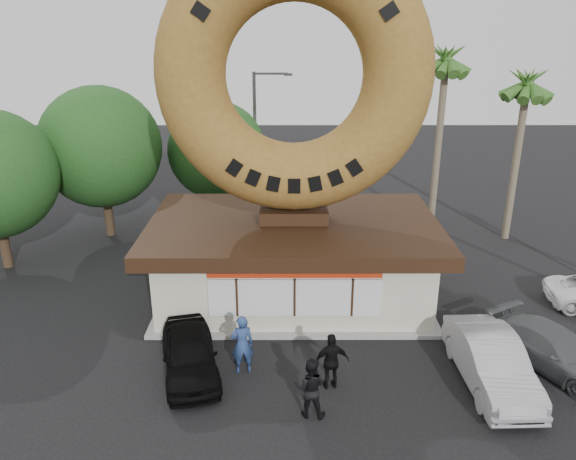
{
  "coord_description": "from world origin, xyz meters",
  "views": [
    {
      "loc": [
        -0.26,
        -14.42,
        10.65
      ],
      "look_at": [
        -0.23,
        4.0,
        3.66
      ],
      "focal_mm": 35.0,
      "sensor_mm": 36.0,
      "label": 1
    }
  ],
  "objects_px": {
    "street_lamp": "(258,138)",
    "car_grey": "(555,350)",
    "donut_shop": "(294,257)",
    "car_black": "(190,353)",
    "giant_donut": "(294,76)",
    "car_silver": "(491,362)",
    "person_center": "(310,388)",
    "person_left": "(242,344)",
    "person_right": "(332,361)"
  },
  "relations": [
    {
      "from": "donut_shop",
      "to": "street_lamp",
      "type": "xyz_separation_m",
      "value": [
        -1.86,
        10.02,
        2.72
      ]
    },
    {
      "from": "car_grey",
      "to": "street_lamp",
      "type": "bearing_deg",
      "value": 95.07
    },
    {
      "from": "street_lamp",
      "to": "car_grey",
      "type": "xyz_separation_m",
      "value": [
        10.21,
        -14.96,
        -3.83
      ]
    },
    {
      "from": "person_center",
      "to": "car_grey",
      "type": "height_order",
      "value": "person_center"
    },
    {
      "from": "car_black",
      "to": "car_grey",
      "type": "bearing_deg",
      "value": -12.6
    },
    {
      "from": "person_right",
      "to": "car_silver",
      "type": "relative_size",
      "value": 0.39
    },
    {
      "from": "car_black",
      "to": "car_grey",
      "type": "relative_size",
      "value": 0.91
    },
    {
      "from": "person_center",
      "to": "car_black",
      "type": "relative_size",
      "value": 0.44
    },
    {
      "from": "giant_donut",
      "to": "car_black",
      "type": "height_order",
      "value": "giant_donut"
    },
    {
      "from": "donut_shop",
      "to": "car_grey",
      "type": "distance_m",
      "value": 9.77
    },
    {
      "from": "street_lamp",
      "to": "car_grey",
      "type": "bearing_deg",
      "value": -55.68
    },
    {
      "from": "street_lamp",
      "to": "giant_donut",
      "type": "bearing_deg",
      "value": -79.49
    },
    {
      "from": "donut_shop",
      "to": "car_grey",
      "type": "xyz_separation_m",
      "value": [
        8.36,
        -4.94,
        -1.11
      ]
    },
    {
      "from": "car_grey",
      "to": "person_right",
      "type": "bearing_deg",
      "value": 158.83
    },
    {
      "from": "donut_shop",
      "to": "person_center",
      "type": "height_order",
      "value": "donut_shop"
    },
    {
      "from": "street_lamp",
      "to": "person_center",
      "type": "distance_m",
      "value": 17.78
    },
    {
      "from": "person_right",
      "to": "car_black",
      "type": "distance_m",
      "value": 4.51
    },
    {
      "from": "person_right",
      "to": "car_grey",
      "type": "relative_size",
      "value": 0.41
    },
    {
      "from": "car_black",
      "to": "car_silver",
      "type": "relative_size",
      "value": 0.87
    },
    {
      "from": "person_left",
      "to": "car_black",
      "type": "relative_size",
      "value": 0.49
    },
    {
      "from": "car_grey",
      "to": "car_silver",
      "type": "bearing_deg",
      "value": 170.54
    },
    {
      "from": "giant_donut",
      "to": "person_center",
      "type": "distance_m",
      "value": 10.68
    },
    {
      "from": "car_black",
      "to": "car_grey",
      "type": "height_order",
      "value": "car_black"
    },
    {
      "from": "person_left",
      "to": "car_black",
      "type": "bearing_deg",
      "value": -11.14
    },
    {
      "from": "person_right",
      "to": "giant_donut",
      "type": "bearing_deg",
      "value": -88.96
    },
    {
      "from": "street_lamp",
      "to": "donut_shop",
      "type": "bearing_deg",
      "value": -79.5
    },
    {
      "from": "giant_donut",
      "to": "car_silver",
      "type": "distance_m",
      "value": 11.53
    },
    {
      "from": "car_black",
      "to": "car_grey",
      "type": "distance_m",
      "value": 11.71
    },
    {
      "from": "person_center",
      "to": "person_right",
      "type": "relative_size",
      "value": 0.99
    },
    {
      "from": "car_silver",
      "to": "car_grey",
      "type": "bearing_deg",
      "value": 17.68
    },
    {
      "from": "giant_donut",
      "to": "car_black",
      "type": "xyz_separation_m",
      "value": [
        -3.35,
        -5.22,
        -8.03
      ]
    },
    {
      "from": "person_center",
      "to": "person_left",
      "type": "bearing_deg",
      "value": -36.62
    },
    {
      "from": "person_left",
      "to": "car_black",
      "type": "xyz_separation_m",
      "value": [
        -1.67,
        -0.05,
        -0.3
      ]
    },
    {
      "from": "giant_donut",
      "to": "person_center",
      "type": "xyz_separation_m",
      "value": [
        0.39,
        -7.27,
        -7.81
      ]
    },
    {
      "from": "person_left",
      "to": "person_right",
      "type": "distance_m",
      "value": 2.88
    },
    {
      "from": "donut_shop",
      "to": "car_black",
      "type": "distance_m",
      "value": 6.28
    },
    {
      "from": "street_lamp",
      "to": "car_black",
      "type": "distance_m",
      "value": 15.76
    },
    {
      "from": "person_left",
      "to": "car_grey",
      "type": "distance_m",
      "value": 10.04
    },
    {
      "from": "person_right",
      "to": "person_center",
      "type": "bearing_deg",
      "value": 52.25
    },
    {
      "from": "giant_donut",
      "to": "person_left",
      "type": "distance_m",
      "value": 9.45
    },
    {
      "from": "person_center",
      "to": "person_right",
      "type": "height_order",
      "value": "person_right"
    },
    {
      "from": "person_right",
      "to": "car_silver",
      "type": "distance_m",
      "value": 4.92
    },
    {
      "from": "car_black",
      "to": "street_lamp",
      "type": "bearing_deg",
      "value": 70.51
    },
    {
      "from": "car_silver",
      "to": "car_black",
      "type": "bearing_deg",
      "value": 174.32
    },
    {
      "from": "street_lamp",
      "to": "person_right",
      "type": "distance_m",
      "value": 16.64
    },
    {
      "from": "donut_shop",
      "to": "street_lamp",
      "type": "distance_m",
      "value": 10.54
    },
    {
      "from": "person_center",
      "to": "car_silver",
      "type": "distance_m",
      "value": 5.8
    },
    {
      "from": "car_grey",
      "to": "person_center",
      "type": "bearing_deg",
      "value": 166.92
    },
    {
      "from": "giant_donut",
      "to": "car_grey",
      "type": "height_order",
      "value": "giant_donut"
    },
    {
      "from": "giant_donut",
      "to": "car_grey",
      "type": "bearing_deg",
      "value": -30.69
    }
  ]
}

